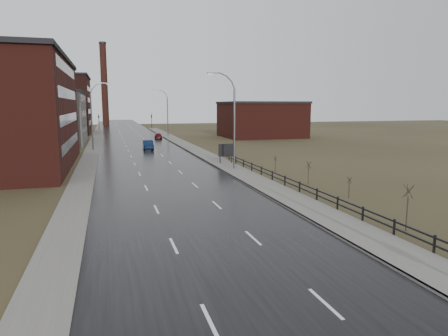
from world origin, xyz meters
TOP-DOWN VIEW (x-y plane):
  - road at (0.00, 60.00)m, footprint 14.00×300.00m
  - sidewalk_right at (8.60, 35.00)m, footprint 3.20×180.00m
  - curb_right at (7.08, 35.00)m, footprint 0.16×180.00m
  - sidewalk_left at (-8.20, 60.00)m, footprint 2.40×260.00m
  - warehouse_mid at (-17.99, 78.00)m, footprint 16.32×20.40m
  - warehouse_far at (-22.99, 108.00)m, footprint 26.52×24.48m
  - building_right at (30.30, 82.00)m, footprint 18.36×16.32m
  - smokestack at (-6.00, 150.00)m, footprint 2.70×2.70m
  - streetlight_right_mid at (8.50, 36.00)m, footprint 3.36×0.28m
  - streetlight_left at (-7.70, 62.00)m, footprint 3.36×0.28m
  - streetlight_right_far at (8.50, 90.00)m, footprint 3.36×0.28m
  - guardrail at (10.30, 18.31)m, footprint 0.10×53.05m
  - shrub_c at (11.85, 10.81)m, footprint 0.68×0.72m
  - shrub_d at (13.51, 19.43)m, footprint 0.43×0.45m
  - shrub_e at (13.07, 25.64)m, footprint 0.53×0.56m
  - shrub_f at (12.96, 33.39)m, footprint 0.44×0.46m
  - billboard at (9.10, 40.53)m, footprint 2.00×0.17m
  - traffic_light_left at (-8.00, 120.00)m, footprint 0.58×2.73m
  - traffic_light_right at (8.00, 120.00)m, footprint 0.58×2.73m
  - car_near at (1.06, 60.59)m, footprint 1.89×4.94m
  - car_far at (5.50, 82.73)m, footprint 1.96×4.20m

SIDE VIEW (x-z plane):
  - road at x=0.00m, z-range 0.00..0.06m
  - sidewalk_left at x=-8.20m, z-range 0.00..0.12m
  - sidewalk_right at x=8.60m, z-range 0.00..0.18m
  - curb_right at x=7.08m, z-range 0.00..0.18m
  - car_far at x=5.50m, z-range 0.00..1.39m
  - guardrail at x=10.30m, z-range 0.16..1.26m
  - car_near at x=1.06m, z-range 0.00..1.61m
  - shrub_d at x=13.51m, z-range 0.05..1.84m
  - shrub_f at x=12.96m, z-range 0.05..1.88m
  - shrub_e at x=13.07m, z-range 0.07..2.31m
  - shrub_c at x=11.85m, z-range 0.09..3.00m
  - billboard at x=9.10m, z-range 0.44..3.14m
  - building_right at x=30.30m, z-range 0.01..8.51m
  - traffic_light_left at x=-8.00m, z-range 1.95..7.25m
  - traffic_light_right at x=8.00m, z-range 1.95..7.25m
  - warehouse_mid at x=-17.99m, z-range 0.01..10.51m
  - streetlight_right_mid at x=8.50m, z-range 0.16..11.51m
  - streetlight_left at x=-7.70m, z-range 0.16..11.51m
  - streetlight_right_far at x=8.50m, z-range 0.16..11.51m
  - warehouse_far at x=-22.99m, z-range 0.01..15.51m
  - smokestack at x=-6.00m, z-range 0.15..30.85m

